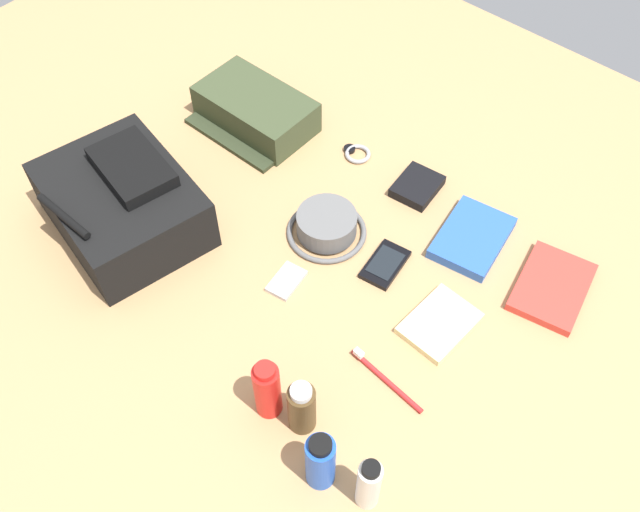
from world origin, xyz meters
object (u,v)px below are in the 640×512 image
at_px(bucket_hat, 327,226).
at_px(wristwatch, 357,153).
at_px(toiletry_pouch, 255,111).
at_px(wallet, 417,186).
at_px(paperback_novel, 552,287).
at_px(backpack, 123,203).
at_px(cell_phone, 385,264).
at_px(media_player, 287,281).
at_px(cologne_bottle, 302,407).
at_px(deodorant_spray, 320,461).
at_px(toothpaste_tube, 369,484).
at_px(toothbrush, 382,377).
at_px(sunscreen_spray, 267,390).
at_px(travel_guidebook, 472,238).
at_px(notepad, 440,323).

height_order(bucket_hat, wristwatch, bucket_hat).
relative_size(toiletry_pouch, wallet, 2.60).
height_order(paperback_novel, wallet, wallet).
distance_m(backpack, wristwatch, 0.56).
xyz_separation_m(bucket_hat, wallet, (-0.07, -0.23, -0.01)).
bearing_deg(cell_phone, media_player, 52.61).
bearing_deg(cologne_bottle, bucket_hat, -54.69).
relative_size(toiletry_pouch, deodorant_spray, 1.95).
bearing_deg(toothpaste_tube, wristwatch, -49.28).
relative_size(bucket_hat, toothpaste_tube, 1.22).
distance_m(backpack, cologne_bottle, 0.61).
bearing_deg(backpack, toothbrush, -173.72).
distance_m(sunscreen_spray, cell_phone, 0.40).
xyz_separation_m(travel_guidebook, notepad, (-0.07, 0.22, -0.00)).
bearing_deg(toothbrush, travel_guidebook, -81.31).
height_order(cell_phone, wristwatch, cell_phone).
relative_size(cologne_bottle, media_player, 1.43).
xyz_separation_m(backpack, travel_guidebook, (-0.60, -0.46, -0.06)).
distance_m(paperback_novel, cell_phone, 0.35).
relative_size(wallet, notepad, 0.73).
xyz_separation_m(wristwatch, notepad, (-0.43, 0.26, 0.00)).
distance_m(media_player, wallet, 0.39).
distance_m(bucket_hat, toothpaste_tube, 0.58).
xyz_separation_m(paperback_novel, wristwatch, (0.55, -0.04, -0.00)).
xyz_separation_m(toothpaste_tube, wallet, (0.36, -0.63, -0.06)).
bearing_deg(toiletry_pouch, toothbrush, 152.85).
bearing_deg(toothbrush, paperback_novel, -109.28).
distance_m(bucket_hat, toothbrush, 0.37).
xyz_separation_m(deodorant_spray, sunscreen_spray, (0.16, -0.04, 0.00)).
relative_size(sunscreen_spray, paperback_novel, 0.71).
distance_m(travel_guidebook, notepad, 0.23).
bearing_deg(notepad, sunscreen_spray, 71.61).
relative_size(cell_phone, notepad, 0.82).
distance_m(toothbrush, wallet, 0.49).
distance_m(toothpaste_tube, wallet, 0.72).
bearing_deg(notepad, toothpaste_tube, 108.86).
relative_size(deodorant_spray, cologne_bottle, 1.12).
xyz_separation_m(sunscreen_spray, toothbrush, (-0.12, -0.18, -0.07)).
bearing_deg(media_player, deodorant_spray, 141.07).
xyz_separation_m(toiletry_pouch, cell_phone, (-0.52, 0.14, -0.03)).
bearing_deg(deodorant_spray, media_player, -38.93).
bearing_deg(cell_phone, toothpaste_tube, 124.49).
bearing_deg(cologne_bottle, notepad, -101.45).
height_order(toothpaste_tube, toothbrush, toothpaste_tube).
height_order(sunscreen_spray, paperback_novel, sunscreen_spray).
bearing_deg(media_player, toothbrush, 171.61).
bearing_deg(wristwatch, bucket_hat, 114.34).
bearing_deg(notepad, toothbrush, 87.97).
height_order(cell_phone, notepad, notepad).
bearing_deg(cell_phone, bucket_hat, 5.28).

